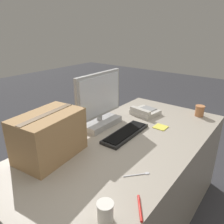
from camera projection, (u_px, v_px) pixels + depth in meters
name	position (u px, v px, depth m)	size (l,w,h in m)	color
ground_plane	(125.00, 218.00, 1.83)	(12.00, 12.00, 0.00)	#38383D
office_desk	(126.00, 182.00, 1.69)	(1.80, 0.90, 0.74)	#A89E8E
monitor	(99.00, 106.00, 1.73)	(0.48, 0.20, 0.43)	#B7B7B7
keyboard	(126.00, 133.00, 1.63)	(0.45, 0.15, 0.03)	black
desk_phone	(145.00, 112.00, 2.00)	(0.23, 0.24, 0.07)	beige
paper_cup_left	(105.00, 212.00, 0.90)	(0.07, 0.07, 0.09)	white
paper_cup_right	(200.00, 111.00, 1.96)	(0.08, 0.08, 0.10)	#BC7547
spoon	(140.00, 174.00, 1.20)	(0.12, 0.11, 0.00)	silver
cardboard_box	(49.00, 136.00, 1.32)	(0.44, 0.31, 0.28)	tan
pen_marker	(140.00, 208.00, 0.97)	(0.13, 0.10, 0.01)	red
sticky_note_pad	(161.00, 127.00, 1.75)	(0.10, 0.10, 0.01)	#E5DB4C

